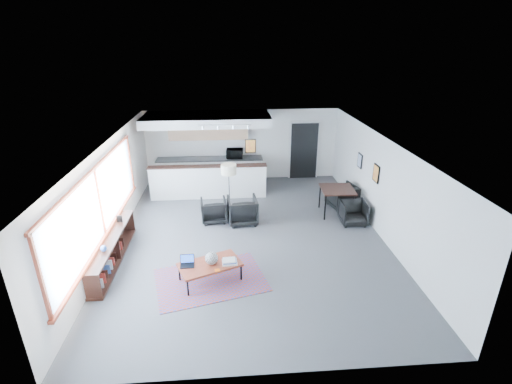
{
  "coord_description": "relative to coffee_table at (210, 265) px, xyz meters",
  "views": [
    {
      "loc": [
        -0.51,
        -8.79,
        4.92
      ],
      "look_at": [
        0.2,
        0.4,
        1.11
      ],
      "focal_mm": 26.0,
      "sensor_mm": 36.0,
      "label": 1
    }
  ],
  "objects": [
    {
      "name": "room",
      "position": [
        0.98,
        1.93,
        0.91
      ],
      "size": [
        7.02,
        9.02,
        2.62
      ],
      "color": "#49494C",
      "rests_on": "ground"
    },
    {
      "name": "window",
      "position": [
        -2.48,
        1.03,
        1.06
      ],
      "size": [
        0.1,
        5.95,
        1.66
      ],
      "color": "#8CBFFF",
      "rests_on": "room"
    },
    {
      "name": "console",
      "position": [
        -2.31,
        0.88,
        -0.07
      ],
      "size": [
        0.35,
        3.0,
        0.8
      ],
      "color": "black",
      "rests_on": "floor"
    },
    {
      "name": "kitchenette",
      "position": [
        -0.21,
        5.64,
        0.98
      ],
      "size": [
        4.2,
        1.96,
        2.6
      ],
      "color": "white",
      "rests_on": "floor"
    },
    {
      "name": "doorway",
      "position": [
        3.28,
        6.35,
        0.68
      ],
      "size": [
        1.1,
        0.12,
        2.15
      ],
      "color": "black",
      "rests_on": "room"
    },
    {
      "name": "track_light",
      "position": [
        0.4,
        4.13,
        2.13
      ],
      "size": [
        1.6,
        0.07,
        0.15
      ],
      "color": "silver",
      "rests_on": "room"
    },
    {
      "name": "wall_art_lower",
      "position": [
        4.45,
        2.33,
        1.16
      ],
      "size": [
        0.03,
        0.38,
        0.48
      ],
      "color": "black",
      "rests_on": "room"
    },
    {
      "name": "wall_art_upper",
      "position": [
        4.45,
        3.63,
        1.11
      ],
      "size": [
        0.03,
        0.34,
        0.44
      ],
      "color": "black",
      "rests_on": "room"
    },
    {
      "name": "kilim_rug",
      "position": [
        0.0,
        0.0,
        -0.39
      ],
      "size": [
        2.64,
        2.1,
        0.01
      ],
      "rotation": [
        0.0,
        0.0,
        0.24
      ],
      "color": "#5C3348",
      "rests_on": "floor"
    },
    {
      "name": "coffee_table",
      "position": [
        0.0,
        0.0,
        0.0
      ],
      "size": [
        1.48,
        1.15,
        0.43
      ],
      "rotation": [
        0.0,
        0.0,
        0.4
      ],
      "color": "maroon",
      "rests_on": "floor"
    },
    {
      "name": "laptop",
      "position": [
        -0.48,
        0.01,
        0.09
      ],
      "size": [
        0.3,
        0.25,
        0.21
      ],
      "rotation": [
        0.0,
        0.0,
        0.03
      ],
      "color": "black",
      "rests_on": "coffee_table"
    },
    {
      "name": "ceramic_pot",
      "position": [
        0.04,
        -0.01,
        0.17
      ],
      "size": [
        0.28,
        0.28,
        0.28
      ],
      "rotation": [
        0.0,
        0.0,
        -0.1
      ],
      "color": "gray",
      "rests_on": "coffee_table"
    },
    {
      "name": "book_stack",
      "position": [
        0.43,
        -0.01,
        0.08
      ],
      "size": [
        0.34,
        0.28,
        0.1
      ],
      "rotation": [
        0.0,
        0.0,
        0.06
      ],
      "color": "silver",
      "rests_on": "coffee_table"
    },
    {
      "name": "coaster",
      "position": [
        0.17,
        -0.27,
        0.04
      ],
      "size": [
        0.12,
        0.12,
        0.01
      ],
      "rotation": [
        0.0,
        0.0,
        0.18
      ],
      "color": "#E5590C",
      "rests_on": "coffee_table"
    },
    {
      "name": "armchair_left",
      "position": [
        -0.0,
        2.92,
        -0.03
      ],
      "size": [
        0.78,
        0.74,
        0.73
      ],
      "primitive_type": "imported",
      "rotation": [
        0.0,
        0.0,
        3.25
      ],
      "color": "black",
      "rests_on": "floor"
    },
    {
      "name": "armchair_right",
      "position": [
        0.83,
        2.74,
        0.02
      ],
      "size": [
        0.87,
        0.83,
        0.84
      ],
      "primitive_type": "imported",
      "rotation": [
        0.0,
        0.0,
        3.22
      ],
      "color": "black",
      "rests_on": "floor"
    },
    {
      "name": "floor_lamp",
      "position": [
        0.46,
        3.36,
        0.97
      ],
      "size": [
        0.5,
        0.5,
        1.57
      ],
      "rotation": [
        0.0,
        0.0,
        0.12
      ],
      "color": "black",
      "rests_on": "floor"
    },
    {
      "name": "dining_table",
      "position": [
        3.68,
        3.12,
        0.34
      ],
      "size": [
        1.01,
        1.01,
        0.81
      ],
      "rotation": [
        0.0,
        0.0,
        -0.05
      ],
      "color": "black",
      "rests_on": "floor"
    },
    {
      "name": "dining_chair_near",
      "position": [
        3.98,
        2.44,
        -0.08
      ],
      "size": [
        0.62,
        0.59,
        0.63
      ],
      "primitive_type": "imported",
      "rotation": [
        0.0,
        0.0,
        -0.02
      ],
      "color": "black",
      "rests_on": "floor"
    },
    {
      "name": "dining_chair_far",
      "position": [
        3.98,
        3.58,
        -0.05
      ],
      "size": [
        0.81,
        0.78,
        0.7
      ],
      "primitive_type": "imported",
      "rotation": [
        0.0,
        0.0,
        3.38
      ],
      "color": "black",
      "rests_on": "floor"
    },
    {
      "name": "microwave",
      "position": [
        0.69,
        6.08,
        0.73
      ],
      "size": [
        0.61,
        0.37,
        0.4
      ],
      "primitive_type": "imported",
      "rotation": [
        0.0,
        0.0,
        -0.09
      ],
      "color": "black",
      "rests_on": "kitchenette"
    }
  ]
}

